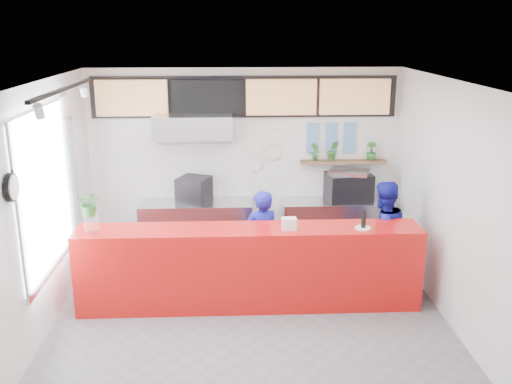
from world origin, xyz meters
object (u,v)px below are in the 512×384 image
(panini_oven, at_px, (194,190))
(staff_right, at_px, (382,235))
(espresso_machine, at_px, (348,187))
(staff_center, at_px, (261,241))
(service_counter, at_px, (249,267))
(pepper_mill, at_px, (364,219))

(panini_oven, relative_size, staff_right, 0.29)
(espresso_machine, bearing_deg, staff_center, -145.36)
(staff_center, bearing_deg, panini_oven, -73.53)
(panini_oven, relative_size, espresso_machine, 0.66)
(service_counter, xyz_separation_m, espresso_machine, (1.66, 1.80, 0.57))
(espresso_machine, height_order, pepper_mill, pepper_mill)
(staff_center, xyz_separation_m, pepper_mill, (1.29, -0.55, 0.50))
(espresso_machine, relative_size, staff_right, 0.45)
(panini_oven, relative_size, staff_center, 0.31)
(pepper_mill, bearing_deg, staff_right, 54.43)
(service_counter, xyz_separation_m, panini_oven, (-0.82, 1.80, 0.56))
(panini_oven, distance_m, espresso_machine, 2.48)
(staff_right, relative_size, pepper_mill, 6.54)
(espresso_machine, xyz_separation_m, staff_right, (0.23, -1.30, -0.34))
(espresso_machine, height_order, staff_center, staff_center)
(espresso_machine, distance_m, staff_right, 1.36)
(staff_center, relative_size, staff_right, 0.93)
(panini_oven, xyz_separation_m, staff_right, (2.71, -1.30, -0.32))
(panini_oven, bearing_deg, staff_center, -31.29)
(panini_oven, bearing_deg, espresso_machine, 21.68)
(service_counter, bearing_deg, staff_right, 14.85)
(staff_right, bearing_deg, staff_center, -19.41)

